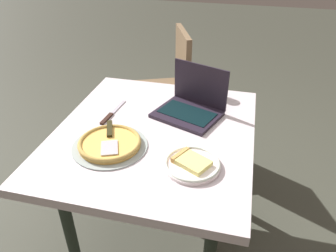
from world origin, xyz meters
TOP-DOWN VIEW (x-y plane):
  - ground_plane at (0.00, 0.00)m, footprint 12.00×12.00m
  - dining_table at (0.00, 0.00)m, footprint 1.02×0.91m
  - laptop at (0.21, -0.14)m, footprint 0.34×0.37m
  - pizza_plate at (-0.21, -0.22)m, footprint 0.23×0.23m
  - pizza_tray at (-0.16, 0.15)m, footprint 0.33×0.33m
  - table_knife at (0.09, 0.25)m, footprint 0.25×0.04m
  - drink_cup at (0.43, -0.22)m, footprint 0.07×0.07m
  - chair_near at (0.86, 0.15)m, footprint 0.53×0.53m

SIDE VIEW (x-z plane):
  - ground_plane at x=0.00m, z-range 0.00..0.00m
  - chair_near at x=0.86m, z-range 0.07..0.98m
  - dining_table at x=0.00m, z-range 0.27..0.97m
  - table_knife at x=0.09m, z-range 0.70..0.71m
  - pizza_plate at x=-0.21m, z-range 0.70..0.73m
  - pizza_tray at x=-0.16m, z-range 0.70..0.74m
  - laptop at x=0.21m, z-range 0.63..0.86m
  - drink_cup at x=0.43m, z-range 0.70..0.81m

